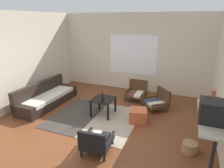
{
  "coord_description": "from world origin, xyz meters",
  "views": [
    {
      "loc": [
        1.88,
        -3.61,
        2.48
      ],
      "look_at": [
        0.06,
        0.9,
        0.86
      ],
      "focal_mm": 31.3,
      "sensor_mm": 36.0,
      "label": 1
    }
  ],
  "objects_px": {
    "ottoman_orange": "(138,115)",
    "armchair_striped_foreground": "(96,141)",
    "couch": "(47,98)",
    "glass_bottle": "(102,97)",
    "console_shelf": "(212,121)",
    "armchair_corner": "(158,101)",
    "crt_television": "(215,112)",
    "coffee_table": "(103,102)",
    "armchair_by_window": "(137,91)",
    "wicker_basket": "(190,147)",
    "clay_vase": "(212,102)"
  },
  "relations": [
    {
      "from": "ottoman_orange",
      "to": "armchair_striped_foreground",
      "type": "bearing_deg",
      "value": -106.39
    },
    {
      "from": "couch",
      "to": "glass_bottle",
      "type": "xyz_separation_m",
      "value": [
        1.92,
        -0.12,
        0.36
      ]
    },
    {
      "from": "console_shelf",
      "to": "ottoman_orange",
      "type": "bearing_deg",
      "value": 150.63
    },
    {
      "from": "armchair_corner",
      "to": "ottoman_orange",
      "type": "xyz_separation_m",
      "value": [
        -0.34,
        -0.94,
        -0.09
      ]
    },
    {
      "from": "glass_bottle",
      "to": "crt_television",
      "type": "bearing_deg",
      "value": -20.97
    },
    {
      "from": "coffee_table",
      "to": "ottoman_orange",
      "type": "bearing_deg",
      "value": -1.25
    },
    {
      "from": "armchair_by_window",
      "to": "crt_television",
      "type": "distance_m",
      "value": 3.24
    },
    {
      "from": "armchair_corner",
      "to": "wicker_basket",
      "type": "bearing_deg",
      "value": -62.38
    },
    {
      "from": "couch",
      "to": "armchair_corner",
      "type": "bearing_deg",
      "value": 16.7
    },
    {
      "from": "armchair_striped_foreground",
      "to": "armchair_corner",
      "type": "distance_m",
      "value": 2.55
    },
    {
      "from": "wicker_basket",
      "to": "armchair_corner",
      "type": "bearing_deg",
      "value": 117.62
    },
    {
      "from": "armchair_striped_foreground",
      "to": "coffee_table",
      "type": "bearing_deg",
      "value": 109.34
    },
    {
      "from": "clay_vase",
      "to": "wicker_basket",
      "type": "height_order",
      "value": "clay_vase"
    },
    {
      "from": "clay_vase",
      "to": "wicker_basket",
      "type": "bearing_deg",
      "value": -133.64
    },
    {
      "from": "armchair_by_window",
      "to": "ottoman_orange",
      "type": "height_order",
      "value": "armchair_by_window"
    },
    {
      "from": "crt_television",
      "to": "glass_bottle",
      "type": "xyz_separation_m",
      "value": [
        -2.45,
        0.94,
        -0.48
      ]
    },
    {
      "from": "armchair_by_window",
      "to": "console_shelf",
      "type": "xyz_separation_m",
      "value": [
        1.95,
        -2.26,
        0.5
      ]
    },
    {
      "from": "coffee_table",
      "to": "glass_bottle",
      "type": "height_order",
      "value": "glass_bottle"
    },
    {
      "from": "armchair_corner",
      "to": "console_shelf",
      "type": "bearing_deg",
      "value": -56.47
    },
    {
      "from": "armchair_by_window",
      "to": "armchair_corner",
      "type": "relative_size",
      "value": 0.73
    },
    {
      "from": "crt_television",
      "to": "armchair_by_window",
      "type": "bearing_deg",
      "value": 128.19
    },
    {
      "from": "armchair_by_window",
      "to": "glass_bottle",
      "type": "relative_size",
      "value": 2.27
    },
    {
      "from": "clay_vase",
      "to": "wicker_basket",
      "type": "xyz_separation_m",
      "value": [
        -0.29,
        -0.3,
        -0.9
      ]
    },
    {
      "from": "ottoman_orange",
      "to": "console_shelf",
      "type": "relative_size",
      "value": 0.29
    },
    {
      "from": "couch",
      "to": "coffee_table",
      "type": "xyz_separation_m",
      "value": [
        1.87,
        0.04,
        0.16
      ]
    },
    {
      "from": "ottoman_orange",
      "to": "armchair_corner",
      "type": "bearing_deg",
      "value": 70.21
    },
    {
      "from": "coffee_table",
      "to": "console_shelf",
      "type": "xyz_separation_m",
      "value": [
        2.5,
        -0.88,
        0.41
      ]
    },
    {
      "from": "coffee_table",
      "to": "ottoman_orange",
      "type": "height_order",
      "value": "coffee_table"
    },
    {
      "from": "clay_vase",
      "to": "armchair_corner",
      "type": "bearing_deg",
      "value": 129.81
    },
    {
      "from": "armchair_striped_foreground",
      "to": "console_shelf",
      "type": "relative_size",
      "value": 0.45
    },
    {
      "from": "ottoman_orange",
      "to": "glass_bottle",
      "type": "distance_m",
      "value": 1.02
    },
    {
      "from": "armchair_by_window",
      "to": "glass_bottle",
      "type": "distance_m",
      "value": 1.64
    },
    {
      "from": "couch",
      "to": "armchair_corner",
      "type": "xyz_separation_m",
      "value": [
        3.18,
        0.95,
        0.04
      ]
    },
    {
      "from": "wicker_basket",
      "to": "clay_vase",
      "type": "bearing_deg",
      "value": 46.36
    },
    {
      "from": "armchair_by_window",
      "to": "console_shelf",
      "type": "distance_m",
      "value": 3.03
    },
    {
      "from": "armchair_corner",
      "to": "glass_bottle",
      "type": "distance_m",
      "value": 1.69
    },
    {
      "from": "coffee_table",
      "to": "clay_vase",
      "type": "bearing_deg",
      "value": -11.6
    },
    {
      "from": "clay_vase",
      "to": "glass_bottle",
      "type": "xyz_separation_m",
      "value": [
        -2.45,
        0.35,
        -0.42
      ]
    },
    {
      "from": "armchair_by_window",
      "to": "ottoman_orange",
      "type": "xyz_separation_m",
      "value": [
        0.42,
        -1.4,
        -0.11
      ]
    },
    {
      "from": "ottoman_orange",
      "to": "couch",
      "type": "bearing_deg",
      "value": -179.67
    },
    {
      "from": "ottoman_orange",
      "to": "crt_television",
      "type": "xyz_separation_m",
      "value": [
        1.53,
        -1.08,
        0.89
      ]
    },
    {
      "from": "armchair_by_window",
      "to": "clay_vase",
      "type": "xyz_separation_m",
      "value": [
        1.95,
        -1.89,
        0.72
      ]
    },
    {
      "from": "armchair_corner",
      "to": "couch",
      "type": "bearing_deg",
      "value": -163.3
    },
    {
      "from": "console_shelf",
      "to": "armchair_by_window",
      "type": "bearing_deg",
      "value": 130.8
    },
    {
      "from": "couch",
      "to": "coffee_table",
      "type": "relative_size",
      "value": 3.45
    },
    {
      "from": "glass_bottle",
      "to": "console_shelf",
      "type": "bearing_deg",
      "value": -16.41
    },
    {
      "from": "coffee_table",
      "to": "couch",
      "type": "bearing_deg",
      "value": -178.85
    },
    {
      "from": "armchair_striped_foreground",
      "to": "clay_vase",
      "type": "xyz_separation_m",
      "value": [
        1.97,
        1.0,
        0.75
      ]
    },
    {
      "from": "coffee_table",
      "to": "armchair_by_window",
      "type": "relative_size",
      "value": 0.98
    },
    {
      "from": "coffee_table",
      "to": "armchair_by_window",
      "type": "bearing_deg",
      "value": 68.19
    }
  ]
}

